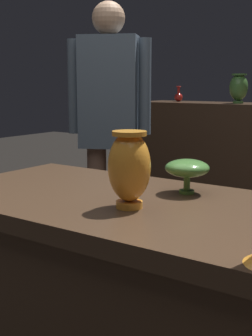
{
  "coord_description": "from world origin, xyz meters",
  "views": [
    {
      "loc": [
        0.77,
        -1.09,
        1.13
      ],
      "look_at": [
        0.04,
        -0.04,
        0.9
      ],
      "focal_mm": 49.8,
      "sensor_mm": 36.0,
      "label": 1
    }
  ],
  "objects_px": {
    "vase_centerpiece": "(129,167)",
    "visitor_near_left": "(109,121)",
    "vase_left_accent": "(187,169)",
    "shelf_vase_far_left": "(179,96)",
    "shelf_vase_left": "(239,87)"
  },
  "relations": [
    {
      "from": "vase_left_accent",
      "to": "shelf_vase_far_left",
      "type": "relative_size",
      "value": 1.12
    },
    {
      "from": "shelf_vase_left",
      "to": "shelf_vase_far_left",
      "type": "distance_m",
      "value": 0.53
    },
    {
      "from": "vase_centerpiece",
      "to": "vase_left_accent",
      "type": "xyz_separation_m",
      "value": [
        0.05,
        0.24,
        -0.04
      ]
    },
    {
      "from": "vase_centerpiece",
      "to": "shelf_vase_left",
      "type": "relative_size",
      "value": 0.99
    },
    {
      "from": "vase_centerpiece",
      "to": "shelf_vase_left",
      "type": "height_order",
      "value": "shelf_vase_left"
    },
    {
      "from": "vase_left_accent",
      "to": "visitor_near_left",
      "type": "distance_m",
      "value": 1.26
    },
    {
      "from": "shelf_vase_left",
      "to": "visitor_near_left",
      "type": "relative_size",
      "value": 0.13
    },
    {
      "from": "vase_centerpiece",
      "to": "visitor_near_left",
      "type": "relative_size",
      "value": 0.13
    },
    {
      "from": "vase_centerpiece",
      "to": "shelf_vase_left",
      "type": "bearing_deg",
      "value": 104.8
    },
    {
      "from": "shelf_vase_far_left",
      "to": "visitor_near_left",
      "type": "bearing_deg",
      "value": -79.42
    },
    {
      "from": "vase_left_accent",
      "to": "visitor_near_left",
      "type": "xyz_separation_m",
      "value": [
        -0.94,
        0.85,
        0.04
      ]
    },
    {
      "from": "shelf_vase_left",
      "to": "visitor_near_left",
      "type": "xyz_separation_m",
      "value": [
        -0.29,
        -1.17,
        -0.18
      ]
    },
    {
      "from": "vase_centerpiece",
      "to": "visitor_near_left",
      "type": "distance_m",
      "value": 1.4
    },
    {
      "from": "vase_centerpiece",
      "to": "shelf_vase_left",
      "type": "xyz_separation_m",
      "value": [
        -0.6,
        2.26,
        0.19
      ]
    },
    {
      "from": "vase_centerpiece",
      "to": "visitor_near_left",
      "type": "bearing_deg",
      "value": 129.26
    }
  ]
}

